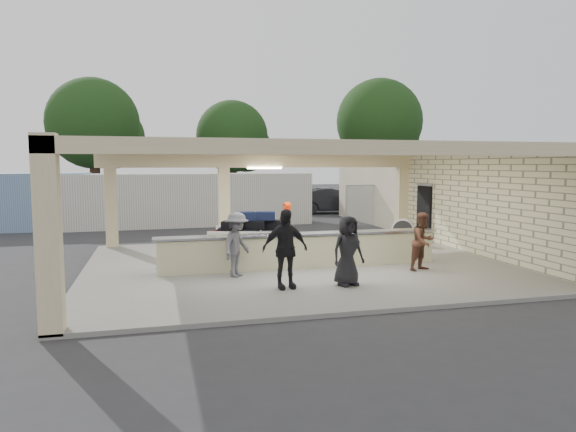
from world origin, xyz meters
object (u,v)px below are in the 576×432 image
object	(u,v)px
car_white_b	(452,202)
container_white	(191,200)
car_dark	(331,201)
drum_fan	(403,230)
passenger_b	(285,249)
passenger_a	(423,241)
passenger_d	(348,251)
baggage_counter	(302,250)
baggage_handler	(286,227)
passenger_c	(237,245)
luggage_cart	(251,234)
car_white_a	(397,205)

from	to	relation	value
car_white_b	container_white	size ratio (longest dim) A/B	0.41
car_dark	drum_fan	bearing A→B (deg)	176.52
drum_fan	passenger_b	bearing A→B (deg)	-103.70
passenger_a	car_dark	distance (m)	17.67
passenger_a	passenger_d	size ratio (longest dim) A/B	0.95
baggage_counter	baggage_handler	size ratio (longest dim) A/B	4.86
baggage_counter	passenger_c	size ratio (longest dim) A/B	4.86
drum_fan	car_white_b	xyz separation A→B (m)	(8.41, 10.11, 0.18)
drum_fan	container_white	size ratio (longest dim) A/B	0.08
passenger_d	luggage_cart	bearing A→B (deg)	99.46
passenger_d	baggage_handler	bearing A→B (deg)	80.98
baggage_handler	car_white_b	world-z (taller)	baggage_handler
baggage_handler	luggage_cart	bearing A→B (deg)	-61.40
baggage_handler	container_white	xyz separation A→B (m)	(-2.42, 9.48, 0.34)
baggage_handler	passenger_a	world-z (taller)	baggage_handler
car_white_b	container_white	world-z (taller)	container_white
passenger_a	car_white_a	distance (m)	15.50
car_white_a	container_white	distance (m)	11.71
passenger_c	container_white	xyz separation A→B (m)	(-0.27, 12.66, 0.34)
baggage_handler	car_white_b	xyz separation A→B (m)	(13.06, 10.90, -0.17)
passenger_c	car_dark	bearing A→B (deg)	11.19
baggage_handler	car_white_a	distance (m)	13.98
baggage_counter	car_white_b	xyz separation A→B (m)	(13.24, 13.34, 0.19)
passenger_b	passenger_d	world-z (taller)	passenger_b
passenger_d	car_dark	distance (m)	19.46
drum_fan	passenger_c	world-z (taller)	passenger_c
baggage_counter	car_dark	bearing A→B (deg)	67.80
passenger_b	container_white	distance (m)	14.26
luggage_cart	drum_fan	size ratio (longest dim) A/B	3.10
car_white_b	baggage_counter	bearing A→B (deg)	145.44
baggage_handler	passenger_c	world-z (taller)	baggage_handler
baggage_counter	passenger_b	size ratio (longest dim) A/B	4.35
luggage_cart	passenger_b	distance (m)	3.92
passenger_c	car_white_a	size ratio (longest dim) A/B	0.36
passenger_b	baggage_handler	bearing A→B (deg)	70.41
car_dark	passenger_d	bearing A→B (deg)	165.92
passenger_a	passenger_c	bearing A→B (deg)	152.88
passenger_b	passenger_c	bearing A→B (deg)	115.35
passenger_c	passenger_a	bearing A→B (deg)	-57.43
baggage_counter	baggage_handler	xyz separation A→B (m)	(0.18, 2.44, 0.36)
drum_fan	passenger_c	size ratio (longest dim) A/B	0.55
passenger_a	passenger_b	world-z (taller)	passenger_b
luggage_cart	passenger_d	distance (m)	4.31
passenger_a	baggage_handler	bearing A→B (deg)	107.17
container_white	passenger_d	bearing A→B (deg)	-81.24
baggage_counter	passenger_a	xyz separation A→B (m)	(3.13, -1.24, 0.32)
passenger_c	baggage_counter	bearing A→B (deg)	-31.20
passenger_b	container_white	xyz separation A→B (m)	(-1.17, 14.21, 0.24)
luggage_cart	passenger_d	size ratio (longest dim) A/B	1.68
car_white_a	drum_fan	bearing A→B (deg)	133.05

